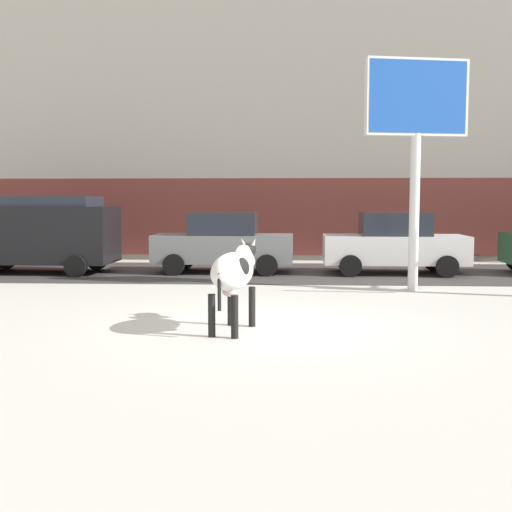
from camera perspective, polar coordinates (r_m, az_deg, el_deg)
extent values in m
plane|color=silver|center=(11.01, 1.15, -6.43)|extent=(120.00, 120.00, 0.00)
cube|color=#423F3F|center=(19.01, 1.87, -1.52)|extent=(60.00, 5.60, 0.01)
cube|color=gray|center=(26.16, 2.17, 14.59)|extent=(44.00, 6.00, 13.00)
cube|color=#5B2823|center=(22.76, 2.04, 3.61)|extent=(43.12, 0.10, 2.80)
ellipsoid|color=silver|center=(10.40, -2.16, -1.42)|extent=(0.90, 1.50, 0.64)
ellipsoid|color=black|center=(10.25, -1.46, -1.23)|extent=(0.40, 0.61, 0.40)
cylinder|color=black|center=(11.02, -2.32, -4.57)|extent=(0.12, 0.12, 0.70)
cylinder|color=black|center=(10.91, -0.37, -4.67)|extent=(0.12, 0.12, 0.70)
cylinder|color=black|center=(10.11, -4.08, -5.46)|extent=(0.12, 0.12, 0.70)
cylinder|color=black|center=(9.98, -1.97, -5.59)|extent=(0.12, 0.12, 0.70)
cylinder|color=silver|center=(11.10, -0.96, -0.07)|extent=(0.36, 0.52, 0.44)
ellipsoid|color=black|center=(11.30, -0.63, 0.53)|extent=(0.33, 0.48, 0.28)
cone|color=beige|center=(11.28, -1.22, 1.34)|extent=(0.12, 0.08, 0.15)
cone|color=beige|center=(11.22, -0.15, 1.32)|extent=(0.12, 0.08, 0.15)
cylinder|color=black|center=(9.81, -3.38, -3.31)|extent=(0.06, 0.06, 0.60)
ellipsoid|color=beige|center=(10.28, -2.46, -3.19)|extent=(0.30, 0.33, 0.20)
cylinder|color=silver|center=(15.57, 14.29, 3.85)|extent=(0.24, 0.24, 3.80)
cube|color=silver|center=(15.76, 14.52, 13.90)|extent=(2.51, 0.68, 1.82)
cube|color=#1E51B2|center=(15.73, 14.54, 13.91)|extent=(2.39, 0.61, 1.70)
cube|color=black|center=(19.97, -19.35, 1.88)|extent=(4.63, 1.99, 1.70)
cube|color=#1E232D|center=(19.83, -18.64, 4.77)|extent=(3.03, 1.73, 0.30)
cylinder|color=black|center=(20.39, -14.36, -0.33)|extent=(0.64, 0.23, 0.64)
cylinder|color=black|center=(18.60, -16.19, -0.88)|extent=(0.64, 0.23, 0.64)
cylinder|color=black|center=(21.51, -21.95, -0.26)|extent=(0.64, 0.23, 0.64)
cube|color=slate|center=(19.00, -2.98, 0.71)|extent=(4.23, 1.84, 0.84)
cube|color=#1E232D|center=(18.95, -2.99, 3.00)|extent=(2.03, 1.59, 0.68)
cylinder|color=black|center=(19.79, 1.25, -0.33)|extent=(0.64, 0.23, 0.64)
cylinder|color=black|center=(18.04, 1.00, -0.86)|extent=(0.64, 0.23, 0.64)
cylinder|color=black|center=(20.10, -6.54, -0.28)|extent=(0.64, 0.23, 0.64)
cylinder|color=black|center=(18.38, -7.53, -0.79)|extent=(0.64, 0.23, 0.64)
cube|color=white|center=(19.09, 12.54, 0.61)|extent=(4.23, 1.84, 0.84)
cube|color=#1E232D|center=(19.04, 12.58, 2.89)|extent=(2.03, 1.59, 0.68)
cylinder|color=black|center=(20.23, 15.96, -0.41)|extent=(0.64, 0.23, 0.64)
cylinder|color=black|center=(18.52, 17.10, -0.93)|extent=(0.64, 0.23, 0.64)
cylinder|color=black|center=(19.84, 8.23, -0.37)|extent=(0.64, 0.23, 0.64)
cylinder|color=black|center=(18.09, 8.65, -0.90)|extent=(0.64, 0.23, 0.64)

